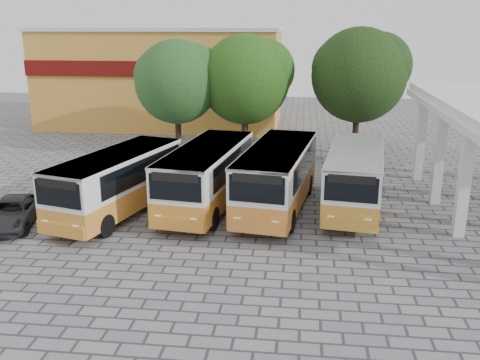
# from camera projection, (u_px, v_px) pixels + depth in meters

# --- Properties ---
(ground) EXTENTS (90.00, 90.00, 0.00)m
(ground) POSITION_uv_depth(u_px,v_px,m) (270.00, 244.00, 21.83)
(ground) COLOR slate
(ground) RESTS_ON ground
(shophouse_block) EXTENTS (20.40, 10.40, 8.30)m
(shophouse_block) POSITION_uv_depth(u_px,v_px,m) (164.00, 76.00, 46.63)
(shophouse_block) COLOR gold
(shophouse_block) RESTS_ON ground
(bus_far_left) EXTENTS (4.48, 8.55, 2.91)m
(bus_far_left) POSITION_uv_depth(u_px,v_px,m) (117.00, 180.00, 24.78)
(bus_far_left) COLOR orange
(bus_far_left) RESTS_ON ground
(bus_centre_left) EXTENTS (3.65, 8.67, 3.02)m
(bus_centre_left) POSITION_uv_depth(u_px,v_px,m) (207.00, 173.00, 25.62)
(bus_centre_left) COLOR orange
(bus_centre_left) RESTS_ON ground
(bus_centre_right) EXTENTS (3.80, 8.84, 3.07)m
(bus_centre_right) POSITION_uv_depth(u_px,v_px,m) (277.00, 174.00, 25.34)
(bus_centre_right) COLOR orange
(bus_centre_right) RESTS_ON ground
(bus_far_right) EXTENTS (3.52, 8.37, 2.92)m
(bus_far_right) POSITION_uv_depth(u_px,v_px,m) (355.00, 175.00, 25.52)
(bus_far_right) COLOR gold
(bus_far_right) RESTS_ON ground
(tree_left) EXTENTS (5.77, 5.50, 7.69)m
(tree_left) POSITION_uv_depth(u_px,v_px,m) (178.00, 79.00, 34.97)
(tree_left) COLOR #2F2115
(tree_left) RESTS_ON ground
(tree_middle) EXTENTS (6.23, 5.94, 8.03)m
(tree_middle) POSITION_uv_depth(u_px,v_px,m) (246.00, 76.00, 35.31)
(tree_middle) COLOR #39291B
(tree_middle) RESTS_ON ground
(tree_right) EXTENTS (6.56, 6.24, 8.47)m
(tree_right) POSITION_uv_depth(u_px,v_px,m) (360.00, 72.00, 35.14)
(tree_right) COLOR #302216
(tree_right) RESTS_ON ground
(parked_car) EXTENTS (2.79, 4.63, 1.20)m
(parked_car) POSITION_uv_depth(u_px,v_px,m) (13.00, 212.00, 23.68)
(parked_car) COLOR #252528
(parked_car) RESTS_ON ground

